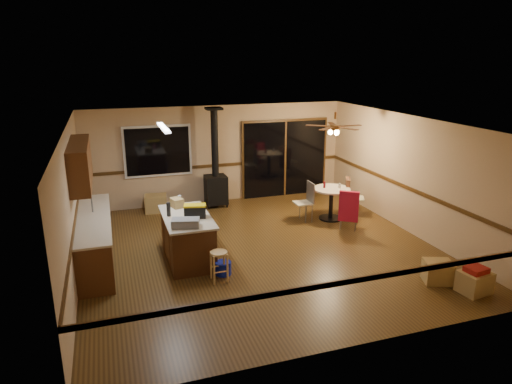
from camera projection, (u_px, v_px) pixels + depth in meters
name	position (u px, v px, depth m)	size (l,w,h in m)	color
floor	(261.00, 249.00, 9.41)	(7.00, 7.00, 0.00)	#4B3215
ceiling	(261.00, 123.00, 8.66)	(7.00, 7.00, 0.00)	silver
wall_back	(218.00, 154.00, 12.22)	(7.00, 7.00, 0.00)	tan
wall_front	(349.00, 261.00, 5.85)	(7.00, 7.00, 0.00)	tan
wall_left	(72.00, 206.00, 7.98)	(7.00, 7.00, 0.00)	tan
wall_right	(410.00, 175.00, 10.09)	(7.00, 7.00, 0.00)	tan
chair_rail	(261.00, 203.00, 9.12)	(7.00, 7.00, 0.08)	#442A11
window	(158.00, 151.00, 11.63)	(1.72, 0.10, 1.32)	black
sliding_door	(285.00, 159.00, 12.82)	(2.52, 0.10, 2.10)	black
lower_cabinets	(95.00, 240.00, 8.77)	(0.60, 3.00, 0.86)	#542E15
countertop	(93.00, 218.00, 8.64)	(0.64, 3.04, 0.04)	#C2B197
upper_cabinets	(80.00, 164.00, 8.50)	(0.35, 2.00, 0.80)	#542E15
kitchen_island	(187.00, 238.00, 8.83)	(0.88, 1.68, 0.90)	#412210
wood_stove	(216.00, 180.00, 11.91)	(0.55, 0.50, 2.52)	black
ceiling_fan	(335.00, 129.00, 10.53)	(0.24, 0.24, 0.55)	brown
fluorescent_strip	(163.00, 128.00, 8.40)	(0.10, 1.20, 0.04)	white
toolbox_grey	(186.00, 223.00, 8.11)	(0.49, 0.27, 0.15)	slate
toolbox_black	(195.00, 212.00, 8.59)	(0.40, 0.21, 0.22)	black
toolbox_yellow_lid	(195.00, 205.00, 8.55)	(0.41, 0.22, 0.03)	gold
box_on_island	(177.00, 203.00, 9.17)	(0.20, 0.28, 0.19)	#9B7D45
bottle_dark	(169.00, 209.00, 8.65)	(0.08, 0.08, 0.27)	black
bottle_pink	(193.00, 209.00, 8.77)	(0.07, 0.07, 0.21)	#D84C8C
bottle_white	(180.00, 200.00, 9.32)	(0.07, 0.07, 0.20)	white
bar_stool	(219.00, 266.00, 8.03)	(0.30, 0.30, 0.55)	#D8B272
blue_bucket	(223.00, 268.00, 8.30)	(0.29, 0.29, 0.24)	#0D1CB8
dining_table	(331.00, 198.00, 11.01)	(0.89, 0.89, 0.78)	black
glass_red	(324.00, 185.00, 10.96)	(0.06, 0.06, 0.15)	#590C14
glass_cream	(340.00, 186.00, 10.93)	(0.05, 0.05, 0.12)	beige
chair_left	(307.00, 197.00, 10.91)	(0.41, 0.40, 0.51)	#C5BA92
chair_near	(349.00, 206.00, 10.22)	(0.61, 0.62, 0.70)	#C5BA92
chair_right	(348.00, 192.00, 11.28)	(0.60, 0.58, 0.70)	#C5BA92
box_under_window	(156.00, 203.00, 11.63)	(0.54, 0.44, 0.44)	#9B7D45
box_corner_a	(475.00, 282.00, 7.65)	(0.49, 0.41, 0.37)	#9B7D45
box_corner_b	(438.00, 272.00, 8.01)	(0.47, 0.40, 0.38)	#9B7D45
box_small_red	(476.00, 270.00, 7.59)	(0.34, 0.28, 0.09)	maroon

